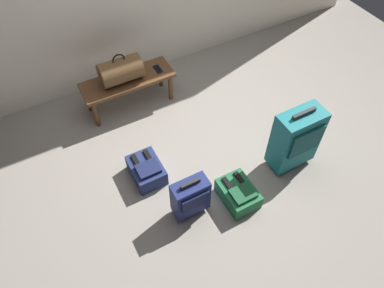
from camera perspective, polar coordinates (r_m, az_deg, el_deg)
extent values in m
plane|color=gray|center=(3.75, 4.26, -0.92)|extent=(6.60, 6.60, 0.00)
cube|color=brown|center=(4.00, -10.14, 9.88)|extent=(1.00, 0.36, 0.04)
cylinder|color=brown|center=(3.97, -14.93, 4.59)|extent=(0.05, 0.05, 0.34)
cylinder|color=brown|center=(4.15, -3.44, 8.92)|extent=(0.05, 0.05, 0.34)
cylinder|color=brown|center=(4.16, -16.07, 6.84)|extent=(0.05, 0.05, 0.34)
cylinder|color=brown|center=(4.33, -4.99, 10.93)|extent=(0.05, 0.05, 0.34)
cylinder|color=brown|center=(3.90, -11.16, 11.26)|extent=(0.44, 0.26, 0.26)
torus|color=black|center=(3.81, -11.49, 12.87)|extent=(0.14, 0.02, 0.14)
cube|color=#191E4C|center=(4.07, -5.42, 11.69)|extent=(0.07, 0.14, 0.01)
cube|color=black|center=(4.06, -5.42, 11.74)|extent=(0.06, 0.13, 0.00)
cube|color=#14666B|center=(3.50, 16.00, 0.87)|extent=(0.44, 0.23, 0.62)
cube|color=#0E474A|center=(3.39, 17.59, 0.26)|extent=(0.35, 0.02, 0.28)
cube|color=#262628|center=(3.26, 17.25, 4.62)|extent=(0.25, 0.03, 0.04)
cylinder|color=black|center=(3.71, 12.31, -2.49)|extent=(0.02, 0.05, 0.05)
cylinder|color=black|center=(3.86, 15.93, -0.71)|extent=(0.02, 0.05, 0.05)
cube|color=navy|center=(3.15, -0.27, -8.28)|extent=(0.32, 0.16, 0.37)
cube|color=#11183E|center=(3.07, 0.55, -9.14)|extent=(0.26, 0.02, 0.17)
cube|color=#262628|center=(2.97, -0.28, -6.26)|extent=(0.18, 0.03, 0.04)
cylinder|color=black|center=(3.33, -2.44, -10.18)|extent=(0.02, 0.05, 0.05)
cylinder|color=black|center=(3.38, 0.98, -8.61)|extent=(0.02, 0.05, 0.05)
cube|color=#1E6038|center=(3.36, 7.24, -7.78)|extent=(0.28, 0.38, 0.17)
cube|color=#184D2C|center=(3.25, 8.06, -7.71)|extent=(0.21, 0.17, 0.04)
cube|color=black|center=(3.29, 5.85, -6.52)|extent=(0.04, 0.19, 0.02)
cube|color=black|center=(3.33, 7.69, -5.62)|extent=(0.04, 0.19, 0.02)
cube|color=navy|center=(3.51, -7.17, -4.13)|extent=(0.28, 0.38, 0.17)
cube|color=#182045|center=(3.39, -6.88, -3.95)|extent=(0.21, 0.17, 0.04)
cube|color=black|center=(3.46, -8.72, -2.83)|extent=(0.04, 0.19, 0.02)
cube|color=black|center=(3.48, -6.82, -2.04)|extent=(0.04, 0.19, 0.02)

